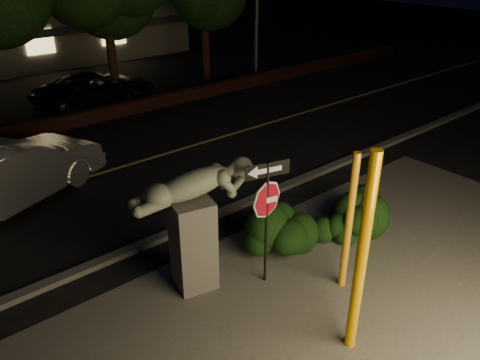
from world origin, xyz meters
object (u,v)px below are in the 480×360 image
at_px(yellow_pole_right, 349,224).
at_px(parked_car_dark, 96,89).
at_px(yellow_pole_left, 362,258).
at_px(signpost, 267,200).
at_px(sculpture, 194,216).
at_px(silver_sedan, 8,173).

height_order(yellow_pole_right, parked_car_dark, yellow_pole_right).
distance_m(yellow_pole_left, yellow_pole_right, 1.59).
xyz_separation_m(yellow_pole_left, signpost, (0.04, 2.15, 0.07)).
relative_size(yellow_pole_right, parked_car_dark, 0.57).
relative_size(sculpture, silver_sedan, 0.49).
height_order(yellow_pole_left, parked_car_dark, yellow_pole_left).
xyz_separation_m(silver_sedan, parked_car_dark, (5.16, 6.29, -0.14)).
distance_m(yellow_pole_left, parked_car_dark, 15.13).
bearing_deg(yellow_pole_right, signpost, 135.41).
xyz_separation_m(sculpture, silver_sedan, (-1.78, 5.68, -0.71)).
bearing_deg(yellow_pole_left, silver_sedan, 108.11).
relative_size(yellow_pole_right, silver_sedan, 0.56).
distance_m(signpost, sculpture, 1.37).
bearing_deg(sculpture, signpost, -23.60).
bearing_deg(yellow_pole_left, signpost, 89.02).
bearing_deg(yellow_pole_right, sculpture, 139.18).
height_order(yellow_pole_left, yellow_pole_right, yellow_pole_left).
xyz_separation_m(yellow_pole_right, parked_car_dark, (1.23, 13.83, -0.72)).
xyz_separation_m(yellow_pole_right, silver_sedan, (-3.94, 7.54, -0.58)).
bearing_deg(signpost, yellow_pole_left, -75.70).
relative_size(sculpture, parked_car_dark, 0.50).
bearing_deg(yellow_pole_left, yellow_pole_right, 44.14).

